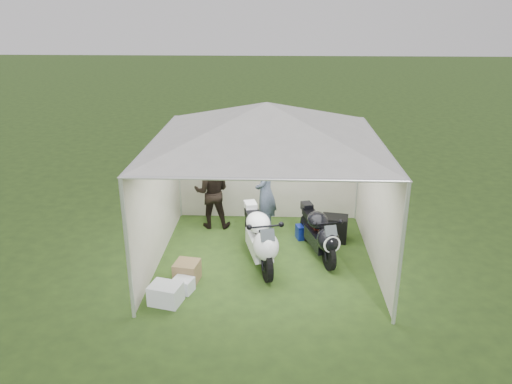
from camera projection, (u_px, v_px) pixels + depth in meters
ground at (265, 258)px, 9.56m from camera, size 80.00×80.00×0.00m
canopy_tent at (266, 126)px, 8.68m from camera, size 5.66×5.66×3.00m
motorcycle_white at (260, 237)px, 9.14m from camera, size 0.78×1.99×0.99m
motorcycle_black at (320, 233)px, 9.47m from camera, size 0.72×1.74×0.88m
paddock_stand at (306, 232)px, 10.33m from camera, size 0.44×0.34×0.29m
person_dark_jacket at (212, 192)px, 10.67m from camera, size 0.78×0.61×1.60m
person_blue_jacket at (266, 192)px, 10.34m from camera, size 0.55×0.73×1.80m
equipment_box at (334, 228)px, 10.22m from camera, size 0.59×0.50×0.52m
crate_0 at (166, 294)px, 8.08m from camera, size 0.57×0.49×0.33m
crate_1 at (187, 272)px, 8.72m from camera, size 0.47×0.47×0.36m
crate_2 at (183, 285)px, 8.42m from camera, size 0.40×0.36×0.24m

